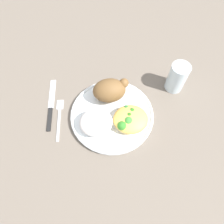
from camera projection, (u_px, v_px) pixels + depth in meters
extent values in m
plane|color=#695E53|center=(112.00, 116.00, 0.63)|extent=(2.00, 2.00, 0.00)
cylinder|color=white|center=(112.00, 115.00, 0.63)|extent=(0.25, 0.25, 0.01)
torus|color=white|center=(112.00, 114.00, 0.62)|extent=(0.25, 0.25, 0.01)
ellipsoid|color=brown|center=(110.00, 90.00, 0.62)|extent=(0.10, 0.07, 0.07)
sphere|color=brown|center=(124.00, 83.00, 0.61)|extent=(0.03, 0.03, 0.03)
ellipsoid|color=white|center=(96.00, 122.00, 0.58)|extent=(0.09, 0.09, 0.05)
ellipsoid|color=#F2BB54|center=(131.00, 119.00, 0.59)|extent=(0.10, 0.09, 0.04)
sphere|color=#2C7620|center=(132.00, 111.00, 0.59)|extent=(0.02, 0.02, 0.02)
sphere|color=#348329|center=(122.00, 126.00, 0.57)|extent=(0.03, 0.03, 0.03)
sphere|color=#316B1F|center=(129.00, 116.00, 0.59)|extent=(0.02, 0.02, 0.02)
sphere|color=green|center=(128.00, 121.00, 0.58)|extent=(0.03, 0.03, 0.03)
sphere|color=#317531|center=(126.00, 107.00, 0.60)|extent=(0.02, 0.02, 0.02)
cube|color=#B2B2B7|center=(59.00, 124.00, 0.62)|extent=(0.02, 0.11, 0.01)
cube|color=#B2B2B7|center=(60.00, 105.00, 0.65)|extent=(0.02, 0.04, 0.00)
cube|color=black|center=(49.00, 119.00, 0.62)|extent=(0.02, 0.08, 0.01)
cube|color=silver|center=(52.00, 94.00, 0.67)|extent=(0.03, 0.11, 0.00)
cylinder|color=silver|center=(177.00, 77.00, 0.64)|extent=(0.06, 0.06, 0.10)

